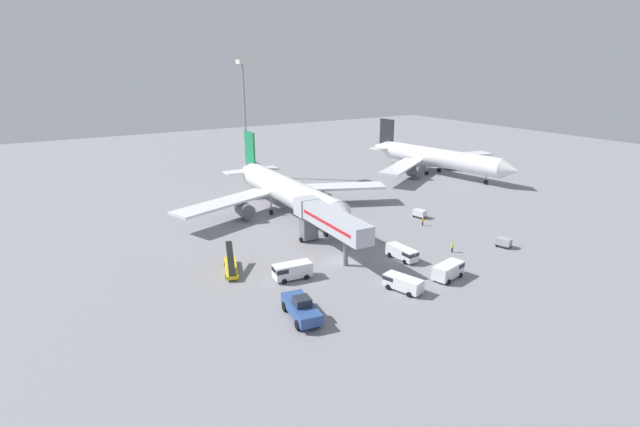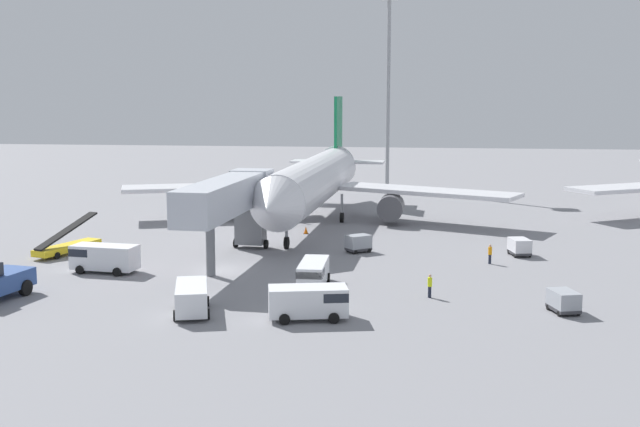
% 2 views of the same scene
% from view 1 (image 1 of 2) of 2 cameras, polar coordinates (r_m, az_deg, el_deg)
% --- Properties ---
extents(ground_plane, '(300.00, 300.00, 0.00)m').
position_cam_1_polar(ground_plane, '(70.83, 2.12, -5.58)').
color(ground_plane, gray).
extents(airplane_at_gate, '(44.19, 45.20, 13.59)m').
position_cam_1_polar(airplane_at_gate, '(91.36, -4.07, 2.71)').
color(airplane_at_gate, silver).
rests_on(airplane_at_gate, ground).
extents(jet_bridge, '(4.14, 18.37, 7.10)m').
position_cam_1_polar(jet_bridge, '(71.76, 0.84, -0.74)').
color(jet_bridge, '#B2B7C1').
rests_on(jet_bridge, ground).
extents(pushback_tug, '(3.70, 7.22, 2.69)m').
position_cam_1_polar(pushback_tug, '(55.33, -2.23, -11.11)').
color(pushback_tug, '#2D4C8E').
rests_on(pushback_tug, ground).
extents(belt_loader_truck, '(3.70, 7.06, 3.27)m').
position_cam_1_polar(belt_loader_truck, '(68.01, -10.48, -6.18)').
color(belt_loader_truck, yellow).
rests_on(belt_loader_truck, ground).
extents(service_van_near_right, '(5.20, 3.15, 2.06)m').
position_cam_1_polar(service_van_near_right, '(67.10, 14.97, -6.45)').
color(service_van_near_right, white).
rests_on(service_van_near_right, ground).
extents(service_van_near_center, '(2.18, 5.28, 1.87)m').
position_cam_1_polar(service_van_near_center, '(71.78, 9.75, -4.57)').
color(service_van_near_center, white).
rests_on(service_van_near_center, ground).
extents(service_van_far_center, '(5.32, 2.76, 2.16)m').
position_cam_1_polar(service_van_far_center, '(64.70, -3.40, -6.71)').
color(service_van_far_center, white).
rests_on(service_van_far_center, ground).
extents(service_van_outer_right, '(3.29, 5.36, 1.87)m').
position_cam_1_polar(service_van_outer_right, '(62.44, 9.69, -8.04)').
color(service_van_outer_right, white).
rests_on(service_van_outer_right, ground).
extents(baggage_cart_far_right, '(2.01, 2.50, 1.44)m').
position_cam_1_polar(baggage_cart_far_right, '(80.82, 20.89, -3.19)').
color(baggage_cart_far_right, '#38383D').
rests_on(baggage_cart_far_right, ground).
extents(baggage_cart_mid_center, '(2.46, 2.35, 1.54)m').
position_cam_1_polar(baggage_cart_mid_center, '(82.80, 4.80, -1.54)').
color(baggage_cart_mid_center, '#38383D').
rests_on(baggage_cart_mid_center, ground).
extents(baggage_cart_rear_right, '(1.93, 2.51, 1.49)m').
position_cam_1_polar(baggage_cart_rear_right, '(91.69, 11.71, 0.02)').
color(baggage_cart_rear_right, '#38383D').
rests_on(baggage_cart_rear_right, ground).
extents(ground_crew_worker_foreground, '(0.42, 0.42, 1.64)m').
position_cam_1_polar(ground_crew_worker_foreground, '(76.21, 15.38, -3.82)').
color(ground_crew_worker_foreground, '#1E2333').
rests_on(ground_crew_worker_foreground, ground).
extents(ground_crew_worker_midground, '(0.43, 0.43, 1.64)m').
position_cam_1_polar(ground_crew_worker_midground, '(87.23, 12.06, -0.87)').
color(ground_crew_worker_midground, '#1E2333').
rests_on(ground_crew_worker_midground, ground).
extents(safety_cone_alpha, '(0.50, 0.50, 0.75)m').
position_cam_1_polar(safety_cone_alpha, '(86.69, -1.82, -0.94)').
color(safety_cone_alpha, black).
rests_on(safety_cone_alpha, ground).
extents(airplane_background, '(43.27, 44.24, 12.71)m').
position_cam_1_polar(airplane_background, '(128.07, 13.53, 6.44)').
color(airplane_background, silver).
rests_on(airplane_background, ground).
extents(apron_light_mast, '(2.40, 2.40, 28.35)m').
position_cam_1_polar(apron_light_mast, '(120.86, -8.98, 13.27)').
color(apron_light_mast, '#93969B').
rests_on(apron_light_mast, ground).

